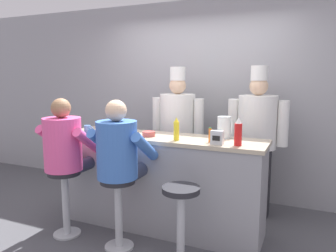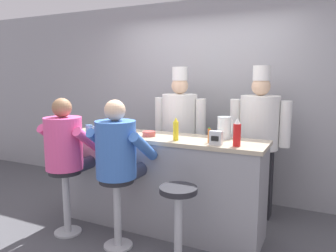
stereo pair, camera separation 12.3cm
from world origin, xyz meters
The scene contains 17 objects.
ground_plane centered at (0.00, 0.00, 0.00)m, with size 20.00×20.00×0.00m, color #4C4C51.
wall_back centered at (0.00, 1.52, 1.35)m, with size 10.00×0.06×2.70m.
diner_counter centered at (0.00, 0.28, 0.52)m, with size 2.24×0.57×1.04m.
ketchup_bottle_red centered at (0.86, 0.13, 1.16)m, with size 0.07×0.07×0.27m.
mustard_bottle_yellow centered at (0.23, 0.14, 1.15)m, with size 0.06×0.06×0.23m.
hot_sauce_bottle_orange centered at (0.57, 0.18, 1.11)m, with size 0.03×0.03×0.15m.
water_pitcher_clear centered at (0.64, 0.45, 1.15)m, with size 0.16×0.14×0.23m.
breakfast_plate centered at (-0.67, 0.17, 1.05)m, with size 0.25×0.25×0.05m.
cereal_bowl centered at (-0.12, 0.22, 1.06)m, with size 0.14×0.14×0.05m.
coffee_mug_blue centered at (-0.87, 0.14, 1.08)m, with size 0.12×0.08×0.08m.
coffee_mug_white centered at (-0.36, 0.10, 1.08)m, with size 0.13×0.08×0.09m.
napkin_dispenser_chrome centered at (0.66, 0.10, 1.10)m, with size 0.12×0.07×0.13m.
diner_seated_pink centered at (-0.85, -0.26, 0.93)m, with size 0.58×0.58×1.46m.
diner_seated_blue centered at (-0.20, -0.26, 0.94)m, with size 0.59×0.58×1.46m.
empty_stool_round centered at (0.46, -0.29, 0.48)m, with size 0.34×0.34×0.72m.
cook_in_whites_near centered at (-0.11, 1.00, 0.98)m, with size 0.70×0.45×1.79m.
cook_in_whites_far centered at (0.89, 1.06, 0.99)m, with size 0.70×0.45×1.80m.
Camera 2 is at (1.58, -2.80, 1.68)m, focal length 35.00 mm.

